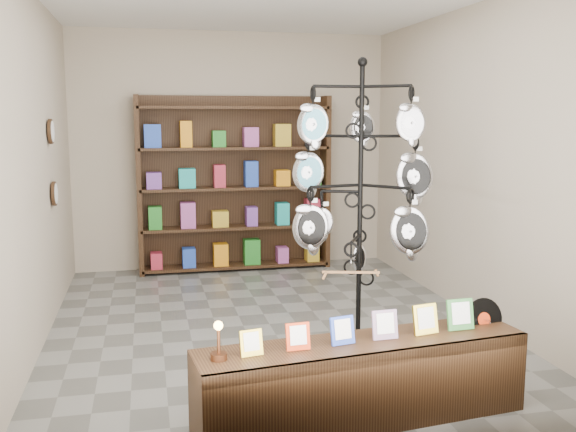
# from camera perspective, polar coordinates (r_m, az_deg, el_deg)

# --- Properties ---
(ground) EXTENTS (5.00, 5.00, 0.00)m
(ground) POSITION_cam_1_polar(r_m,az_deg,el_deg) (6.15, -1.66, -9.57)
(ground) COLOR slate
(ground) RESTS_ON ground
(room_envelope) EXTENTS (5.00, 5.00, 5.00)m
(room_envelope) POSITION_cam_1_polar(r_m,az_deg,el_deg) (5.83, -1.74, 7.94)
(room_envelope) COLOR #AEA08C
(room_envelope) RESTS_ON ground
(display_tree) EXTENTS (1.29, 1.28, 2.40)m
(display_tree) POSITION_cam_1_polar(r_m,az_deg,el_deg) (5.22, 6.45, 2.70)
(display_tree) COLOR black
(display_tree) RESTS_ON ground
(front_shelf) EXTENTS (2.20, 0.69, 0.77)m
(front_shelf) POSITION_cam_1_polar(r_m,az_deg,el_deg) (4.26, 6.67, -14.34)
(front_shelf) COLOR black
(front_shelf) RESTS_ON ground
(back_shelving) EXTENTS (2.42, 0.36, 2.20)m
(back_shelving) POSITION_cam_1_polar(r_m,az_deg,el_deg) (8.15, -4.76, 2.38)
(back_shelving) COLOR black
(back_shelving) RESTS_ON ground
(wall_clocks) EXTENTS (0.03, 0.24, 0.84)m
(wall_clocks) POSITION_cam_1_polar(r_m,az_deg,el_deg) (6.60, -20.20, 4.47)
(wall_clocks) COLOR black
(wall_clocks) RESTS_ON ground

